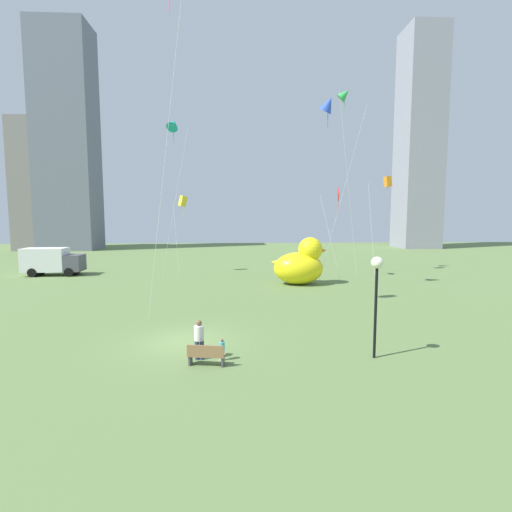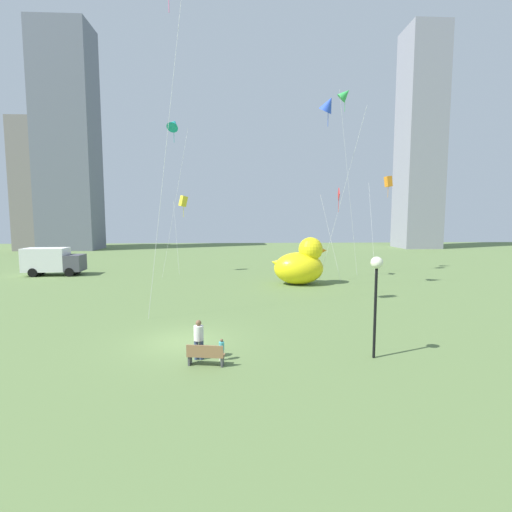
{
  "view_description": "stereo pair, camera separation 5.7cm",
  "coord_description": "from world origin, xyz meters",
  "px_view_note": "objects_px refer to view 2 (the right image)",
  "views": [
    {
      "loc": [
        2.56,
        -18.07,
        6.04
      ],
      "look_at": [
        3.86,
        6.21,
        3.53
      ],
      "focal_mm": 26.6,
      "sensor_mm": 36.0,
      "label": 1
    },
    {
      "loc": [
        2.62,
        -18.07,
        6.04
      ],
      "look_at": [
        3.86,
        6.21,
        3.53
      ],
      "focal_mm": 26.6,
      "sensor_mm": 36.0,
      "label": 2
    }
  ],
  "objects_px": {
    "person_child": "(222,348)",
    "kite_red": "(338,197)",
    "park_bench": "(206,355)",
    "person_adult": "(199,338)",
    "kite_orange": "(388,182)",
    "lamppost": "(376,278)",
    "kite_blue": "(328,105)",
    "kite_yellow": "(183,202)",
    "box_truck": "(53,262)",
    "kite_green": "(345,95)",
    "giant_inflatable_duck": "(301,264)",
    "kite_teal": "(174,125)"
  },
  "relations": [
    {
      "from": "person_child",
      "to": "kite_red",
      "type": "bearing_deg",
      "value": 63.41
    },
    {
      "from": "park_bench",
      "to": "person_adult",
      "type": "height_order",
      "value": "person_adult"
    },
    {
      "from": "person_adult",
      "to": "kite_orange",
      "type": "bearing_deg",
      "value": 54.09
    },
    {
      "from": "lamppost",
      "to": "kite_blue",
      "type": "distance_m",
      "value": 18.71
    },
    {
      "from": "kite_yellow",
      "to": "lamppost",
      "type": "bearing_deg",
      "value": -65.66
    },
    {
      "from": "kite_blue",
      "to": "kite_orange",
      "type": "bearing_deg",
      "value": 48.05
    },
    {
      "from": "park_bench",
      "to": "person_adult",
      "type": "distance_m",
      "value": 0.94
    },
    {
      "from": "lamppost",
      "to": "kite_blue",
      "type": "bearing_deg",
      "value": 84.81
    },
    {
      "from": "kite_orange",
      "to": "box_truck",
      "type": "bearing_deg",
      "value": -179.31
    },
    {
      "from": "park_bench",
      "to": "kite_blue",
      "type": "bearing_deg",
      "value": 61.05
    },
    {
      "from": "park_bench",
      "to": "kite_yellow",
      "type": "xyz_separation_m",
      "value": [
        -4.38,
        26.07,
        7.2
      ]
    },
    {
      "from": "kite_green",
      "to": "kite_orange",
      "type": "distance_m",
      "value": 10.12
    },
    {
      "from": "lamppost",
      "to": "kite_yellow",
      "type": "bearing_deg",
      "value": 114.34
    },
    {
      "from": "box_truck",
      "to": "kite_yellow",
      "type": "bearing_deg",
      "value": 4.44
    },
    {
      "from": "park_bench",
      "to": "giant_inflatable_duck",
      "type": "height_order",
      "value": "giant_inflatable_duck"
    },
    {
      "from": "lamppost",
      "to": "kite_red",
      "type": "xyz_separation_m",
      "value": [
        3.94,
        20.97,
        4.42
      ]
    },
    {
      "from": "kite_yellow",
      "to": "kite_orange",
      "type": "distance_m",
      "value": 22.05
    },
    {
      "from": "park_bench",
      "to": "lamppost",
      "type": "relative_size",
      "value": 0.36
    },
    {
      "from": "giant_inflatable_duck",
      "to": "person_adult",
      "type": "bearing_deg",
      "value": -112.5
    },
    {
      "from": "kite_green",
      "to": "person_adult",
      "type": "bearing_deg",
      "value": -118.22
    },
    {
      "from": "kite_red",
      "to": "kite_green",
      "type": "xyz_separation_m",
      "value": [
        1.24,
        2.89,
        10.47
      ]
    },
    {
      "from": "giant_inflatable_duck",
      "to": "kite_teal",
      "type": "xyz_separation_m",
      "value": [
        -11.62,
        3.7,
        12.92
      ]
    },
    {
      "from": "kite_blue",
      "to": "kite_red",
      "type": "bearing_deg",
      "value": 67.01
    },
    {
      "from": "park_bench",
      "to": "box_truck",
      "type": "relative_size",
      "value": 0.27
    },
    {
      "from": "giant_inflatable_duck",
      "to": "kite_orange",
      "type": "height_order",
      "value": "kite_orange"
    },
    {
      "from": "person_child",
      "to": "box_truck",
      "type": "height_order",
      "value": "box_truck"
    },
    {
      "from": "person_adult",
      "to": "giant_inflatable_duck",
      "type": "distance_m",
      "value": 19.25
    },
    {
      "from": "kite_green",
      "to": "kite_blue",
      "type": "xyz_separation_m",
      "value": [
        -3.83,
        -9.0,
        -3.61
      ]
    },
    {
      "from": "lamppost",
      "to": "box_truck",
      "type": "distance_m",
      "value": 35.03
    },
    {
      "from": "park_bench",
      "to": "person_child",
      "type": "bearing_deg",
      "value": 42.38
    },
    {
      "from": "kite_teal",
      "to": "kite_red",
      "type": "bearing_deg",
      "value": -2.55
    },
    {
      "from": "giant_inflatable_duck",
      "to": "box_truck",
      "type": "relative_size",
      "value": 0.87
    },
    {
      "from": "box_truck",
      "to": "kite_red",
      "type": "distance_m",
      "value": 29.82
    },
    {
      "from": "park_bench",
      "to": "kite_teal",
      "type": "xyz_separation_m",
      "value": [
        -4.6,
        22.21,
        14.26
      ]
    },
    {
      "from": "giant_inflatable_duck",
      "to": "kite_green",
      "type": "relative_size",
      "value": 0.27
    },
    {
      "from": "person_child",
      "to": "kite_teal",
      "type": "height_order",
      "value": "kite_teal"
    },
    {
      "from": "box_truck",
      "to": "person_child",
      "type": "bearing_deg",
      "value": -53.01
    },
    {
      "from": "park_bench",
      "to": "lamppost",
      "type": "distance_m",
      "value": 7.79
    },
    {
      "from": "box_truck",
      "to": "kite_yellow",
      "type": "distance_m",
      "value": 14.82
    },
    {
      "from": "giant_inflatable_duck",
      "to": "kite_blue",
      "type": "height_order",
      "value": "kite_blue"
    },
    {
      "from": "lamppost",
      "to": "kite_teal",
      "type": "xyz_separation_m",
      "value": [
        -11.76,
        21.67,
        11.24
      ]
    },
    {
      "from": "lamppost",
      "to": "box_truck",
      "type": "height_order",
      "value": "lamppost"
    },
    {
      "from": "kite_orange",
      "to": "kite_yellow",
      "type": "bearing_deg",
      "value": 178.39
    },
    {
      "from": "kite_green",
      "to": "kite_teal",
      "type": "bearing_deg",
      "value": -172.64
    },
    {
      "from": "giant_inflatable_duck",
      "to": "kite_yellow",
      "type": "distance_m",
      "value": 14.89
    },
    {
      "from": "person_child",
      "to": "kite_blue",
      "type": "height_order",
      "value": "kite_blue"
    },
    {
      "from": "person_adult",
      "to": "park_bench",
      "type": "bearing_deg",
      "value": -65.13
    },
    {
      "from": "kite_red",
      "to": "kite_yellow",
      "type": "relative_size",
      "value": 1.06
    },
    {
      "from": "lamppost",
      "to": "box_truck",
      "type": "relative_size",
      "value": 0.75
    },
    {
      "from": "park_bench",
      "to": "person_child",
      "type": "relative_size",
      "value": 1.68
    }
  ]
}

